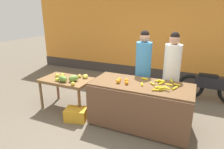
{
  "coord_description": "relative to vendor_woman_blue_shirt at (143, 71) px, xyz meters",
  "views": [
    {
      "loc": [
        1.3,
        -3.36,
        2.2
      ],
      "look_at": [
        -0.27,
        0.15,
        0.93
      ],
      "focal_mm": 31.02,
      "sensor_mm": 36.0,
      "label": 1
    }
  ],
  "objects": [
    {
      "name": "ground_plane",
      "position": [
        -0.25,
        -0.66,
        -0.92
      ],
      "size": [
        24.0,
        24.0,
        0.0
      ],
      "primitive_type": "plane",
      "color": "#665B4C"
    },
    {
      "name": "market_wall_back",
      "position": [
        -0.25,
        2.3,
        0.68
      ],
      "size": [
        9.05,
        0.23,
        3.26
      ],
      "color": "orange",
      "rests_on": "ground"
    },
    {
      "name": "fruit_stall_counter",
      "position": [
        0.15,
        -0.68,
        -0.48
      ],
      "size": [
        1.92,
        0.86,
        0.88
      ],
      "color": "brown",
      "rests_on": "ground"
    },
    {
      "name": "side_table_wooden",
      "position": [
        -1.6,
        -0.66,
        -0.28
      ],
      "size": [
        1.14,
        0.68,
        0.72
      ],
      "color": "brown",
      "rests_on": "ground"
    },
    {
      "name": "banana_bunch_pile",
      "position": [
        0.52,
        -0.64,
        -0.01
      ],
      "size": [
        0.76,
        0.62,
        0.07
      ],
      "color": "yellow",
      "rests_on": "fruit_stall_counter"
    },
    {
      "name": "orange_pile",
      "position": [
        -0.2,
        -0.76,
        0.0
      ],
      "size": [
        0.27,
        0.2,
        0.08
      ],
      "color": "orange",
      "rests_on": "fruit_stall_counter"
    },
    {
      "name": "mango_papaya_pile",
      "position": [
        -1.46,
        -0.72,
        -0.13
      ],
      "size": [
        0.78,
        0.65,
        0.14
      ],
      "color": "#DAC746",
      "rests_on": "side_table_wooden"
    },
    {
      "name": "vendor_woman_blue_shirt",
      "position": [
        0.0,
        0.0,
        0.0
      ],
      "size": [
        0.34,
        0.34,
        1.82
      ],
      "color": "#33333D",
      "rests_on": "ground"
    },
    {
      "name": "vendor_woman_white_shirt",
      "position": [
        0.61,
        -0.03,
        -0.0
      ],
      "size": [
        0.34,
        0.34,
        1.81
      ],
      "color": "#33333D",
      "rests_on": "ground"
    },
    {
      "name": "parked_motorcycle",
      "position": [
        1.47,
        1.07,
        -0.51
      ],
      "size": [
        1.6,
        0.18,
        0.88
      ],
      "color": "black",
      "rests_on": "ground"
    },
    {
      "name": "produce_crate",
      "position": [
        -1.11,
        -1.06,
        -0.79
      ],
      "size": [
        0.51,
        0.43,
        0.26
      ],
      "primitive_type": "cube",
      "rotation": [
        0.0,
        0.0,
        0.27
      ],
      "color": "gold",
      "rests_on": "ground"
    },
    {
      "name": "produce_sack",
      "position": [
        -0.78,
        -0.01,
        -0.65
      ],
      "size": [
        0.46,
        0.43,
        0.53
      ],
      "primitive_type": "ellipsoid",
      "rotation": [
        0.0,
        0.0,
        2.65
      ],
      "color": "maroon",
      "rests_on": "ground"
    }
  ]
}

